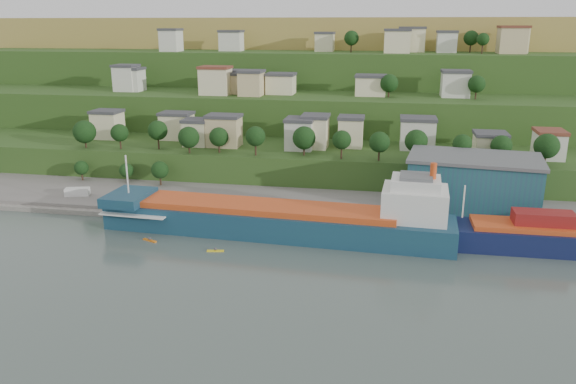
% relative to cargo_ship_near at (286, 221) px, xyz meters
% --- Properties ---
extents(ground, '(500.00, 500.00, 0.00)m').
position_rel_cargo_ship_near_xyz_m(ground, '(-3.84, -9.07, -3.21)').
color(ground, '#42514B').
rests_on(ground, ground).
extents(quay, '(220.00, 26.00, 4.00)m').
position_rel_cargo_ship_near_xyz_m(quay, '(16.16, 18.93, -3.21)').
color(quay, slate).
rests_on(quay, ground).
extents(pebble_beach, '(40.00, 18.00, 2.40)m').
position_rel_cargo_ship_near_xyz_m(pebble_beach, '(-58.84, 12.93, -3.21)').
color(pebble_beach, slate).
rests_on(pebble_beach, ground).
extents(hillside, '(360.00, 210.69, 96.00)m').
position_rel_cargo_ship_near_xyz_m(hillside, '(-3.84, 159.59, -3.11)').
color(hillside, '#284719').
rests_on(hillside, ground).
extents(cargo_ship_near, '(78.66, 16.24, 20.08)m').
position_rel_cargo_ship_near_xyz_m(cargo_ship_near, '(0.00, 0.00, 0.00)').
color(cargo_ship_near, navy).
rests_on(cargo_ship_near, ground).
extents(warehouse, '(33.16, 22.78, 12.80)m').
position_rel_cargo_ship_near_xyz_m(warehouse, '(42.26, 21.93, 5.23)').
color(warehouse, '#205A60').
rests_on(warehouse, quay).
extents(caravan, '(6.56, 4.14, 2.84)m').
position_rel_cargo_ship_near_xyz_m(caravan, '(-58.36, 13.31, -0.59)').
color(caravan, white).
rests_on(caravan, pebble_beach).
extents(dinghy, '(4.56, 2.88, 0.85)m').
position_rel_cargo_ship_near_xyz_m(dinghy, '(-46.58, 9.78, -1.58)').
color(dinghy, silver).
rests_on(dinghy, pebble_beach).
extents(kayak_orange, '(3.59, 1.93, 0.90)m').
position_rel_cargo_ship_near_xyz_m(kayak_orange, '(-28.61, -9.04, -2.94)').
color(kayak_orange, orange).
rests_on(kayak_orange, ground).
extents(kayak_yellow, '(3.56, 1.23, 0.88)m').
position_rel_cargo_ship_near_xyz_m(kayak_yellow, '(-12.77, -12.15, -2.95)').
color(kayak_yellow, yellow).
rests_on(kayak_yellow, ground).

